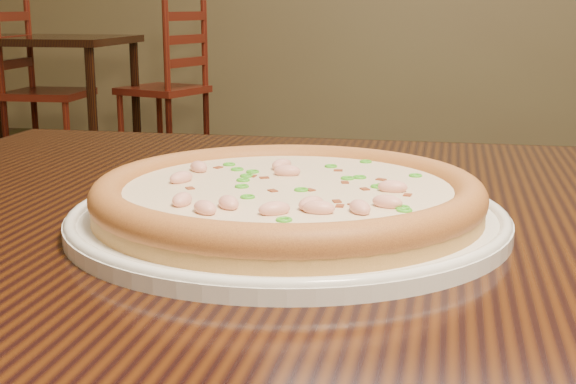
% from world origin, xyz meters
% --- Properties ---
extents(hero_table, '(1.20, 0.80, 0.75)m').
position_xyz_m(hero_table, '(-0.02, -0.36, 0.65)').
color(hero_table, black).
rests_on(hero_table, ground).
extents(plate, '(0.36, 0.36, 0.02)m').
position_xyz_m(plate, '(-0.14, -0.41, 0.76)').
color(plate, white).
rests_on(plate, hero_table).
extents(pizza, '(0.32, 0.32, 0.03)m').
position_xyz_m(pizza, '(-0.14, -0.42, 0.78)').
color(pizza, '#C58A46').
rests_on(pizza, plate).
extents(bg_table_left, '(1.00, 0.70, 0.75)m').
position_xyz_m(bg_table_left, '(-2.31, 3.16, 0.65)').
color(bg_table_left, black).
rests_on(bg_table_left, ground).
extents(chair_a, '(0.44, 0.44, 0.95)m').
position_xyz_m(chair_a, '(-2.31, 3.14, 0.44)').
color(chair_a, '#5A1912').
rests_on(chair_a, ground).
extents(chair_b, '(0.53, 0.53, 0.95)m').
position_xyz_m(chair_b, '(-1.63, 3.45, 0.44)').
color(chair_b, '#5A1912').
rests_on(chair_b, ground).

